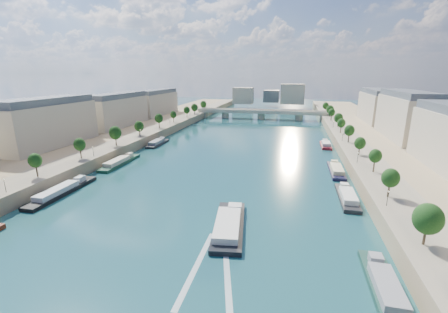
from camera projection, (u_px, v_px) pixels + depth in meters
The scene contains 17 objects.
ground at pixel (232, 157), 142.41m from camera, with size 700.00×700.00×0.00m, color #0D353B.
quay_left at pixel (98, 144), 157.46m from camera, with size 44.00×520.00×5.00m, color #9E8460.
quay_right at pixel (399, 162), 126.02m from camera, with size 44.00×520.00×5.00m, color #9E8460.
pave_left at pixel (123, 141), 153.50m from camera, with size 14.00×520.00×0.10m, color gray.
pave_right at pixel (362, 154), 128.62m from camera, with size 14.00×520.00×0.10m, color gray.
trees_left at pixel (128, 130), 153.49m from camera, with size 4.80×268.80×8.26m.
trees_right at pixel (354, 137), 136.98m from camera, with size 4.80×268.80×8.26m.
lamps_left at pixel (120, 140), 142.40m from camera, with size 0.36×200.36×4.28m.
lamps_right at pixel (349, 145), 133.56m from camera, with size 0.36×200.36×4.28m.
buildings_left at pixel (88, 114), 167.82m from camera, with size 16.00×226.00×23.20m.
buildings_right at pixel (428, 126), 130.71m from camera, with size 16.00×226.00×23.20m.
skyline at pixel (273, 95), 343.78m from camera, with size 79.00×42.00×22.00m.
bridge at pixel (261, 113), 259.95m from camera, with size 112.00×12.00×8.15m.
tour_barge at pixel (229, 225), 76.66m from camera, with size 10.81×26.42×3.63m.
wake at pixel (212, 268), 61.27m from camera, with size 11.15×26.02×0.04m.
moored_barges_left at pixel (63, 191), 99.27m from camera, with size 5.00×158.78×3.60m.
moored_barges_right at pixel (350, 205), 88.47m from camera, with size 5.00×164.72×3.60m.
Camera 1 is at (27.45, -34.41, 38.40)m, focal length 24.00 mm.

